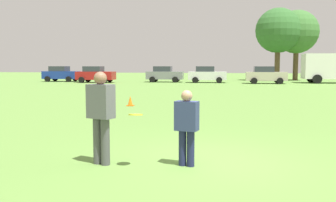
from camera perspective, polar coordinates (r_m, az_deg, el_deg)
name	(u,v)px	position (r m, az deg, el deg)	size (l,w,h in m)	color
ground_plane	(212,162)	(7.58, 6.79, -9.34)	(167.85, 167.85, 0.00)	#608C3D
player_thrower	(101,112)	(7.26, -10.40, -1.77)	(0.57, 0.44, 1.83)	#4C4C51
player_defender	(187,124)	(7.06, 2.92, -3.57)	(0.47, 0.33, 1.48)	#1E234C
frisbee	(136,115)	(6.92, -5.07, -2.12)	(0.27, 0.27, 0.05)	yellow
traffic_cone	(130,101)	(17.65, -5.89, -0.02)	(0.32, 0.32, 0.48)	#D8590C
parked_car_near_left	(61,74)	(45.62, -16.31, 4.09)	(4.28, 2.36, 1.82)	navy
parked_car_mid_left	(95,74)	(42.00, -11.25, 4.10)	(4.28, 2.36, 1.82)	maroon
parked_car_center	(164,74)	(42.35, -0.55, 4.22)	(4.28, 2.36, 1.82)	slate
parked_car_mid_right	(207,74)	(41.13, 6.09, 4.14)	(4.28, 2.36, 1.82)	silver
parked_car_near_right	(266,75)	(40.18, 14.94, 3.95)	(4.28, 2.36, 1.82)	#B7AD99
tree_west_oak	(278,31)	(48.29, 16.77, 10.43)	(5.56, 5.56, 9.03)	brown
tree_west_maple	(297,32)	(50.11, 19.39, 10.08)	(5.49, 5.49, 8.92)	brown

